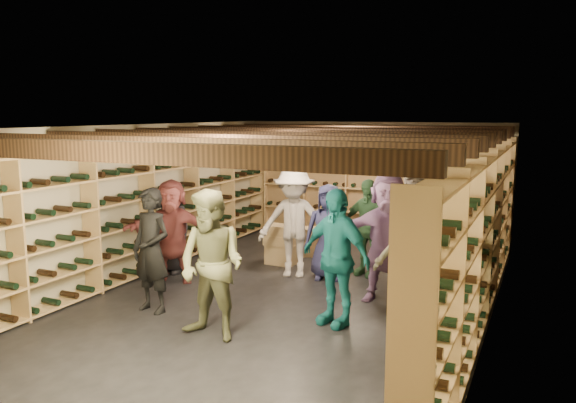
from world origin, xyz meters
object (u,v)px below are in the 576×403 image
(person_3, at_px, (411,254))
(person_0, at_px, (173,227))
(crate_stack_right, at_px, (305,241))
(person_4, at_px, (335,257))
(person_6, at_px, (328,232))
(person_5, at_px, (172,231))
(crate_loose, at_px, (332,262))
(person_9, at_px, (294,222))
(person_11, at_px, (387,237))
(crate_stack_left, at_px, (280,245))
(person_10, at_px, (367,227))
(person_12, at_px, (451,243))
(person_8, at_px, (440,253))
(person_1, at_px, (151,250))
(person_2, at_px, (212,265))
(person_7, at_px, (414,232))

(person_3, bearing_deg, person_0, -175.94)
(crate_stack_right, height_order, person_4, person_4)
(person_6, bearing_deg, person_5, -165.95)
(crate_loose, relative_size, person_5, 0.31)
(person_9, height_order, person_11, person_11)
(crate_loose, distance_m, person_5, 2.74)
(crate_stack_left, xyz_separation_m, person_4, (1.82, -2.21, 0.51))
(person_0, relative_size, person_10, 0.96)
(person_5, relative_size, person_12, 0.90)
(crate_stack_left, distance_m, person_0, 1.85)
(person_4, distance_m, person_8, 1.25)
(person_0, bearing_deg, person_6, 26.44)
(crate_stack_left, bearing_deg, person_3, -29.05)
(person_8, bearing_deg, person_1, -150.33)
(person_9, distance_m, person_12, 2.51)
(crate_stack_left, relative_size, person_2, 0.39)
(person_9, bearing_deg, person_0, -177.80)
(person_11, bearing_deg, person_6, 135.56)
(person_0, relative_size, person_7, 0.83)
(person_1, distance_m, person_3, 3.37)
(person_0, height_order, person_6, person_6)
(person_6, bearing_deg, person_3, -47.96)
(person_1, xyz_separation_m, person_7, (2.91, 2.22, 0.08))
(person_2, relative_size, person_11, 0.97)
(person_1, distance_m, person_12, 3.94)
(person_4, bearing_deg, person_3, 65.12)
(person_12, bearing_deg, person_8, -83.05)
(person_1, relative_size, person_5, 1.03)
(person_6, distance_m, person_11, 1.28)
(person_11, bearing_deg, person_1, -161.96)
(crate_loose, bearing_deg, person_4, -68.53)
(person_8, bearing_deg, person_11, 152.81)
(person_9, height_order, person_10, person_9)
(person_8, bearing_deg, person_0, -174.60)
(person_0, height_order, person_2, person_2)
(person_3, bearing_deg, person_9, 165.03)
(person_2, relative_size, person_8, 0.93)
(person_0, bearing_deg, person_11, 11.42)
(person_0, xyz_separation_m, person_8, (4.36, -0.61, 0.18))
(person_2, bearing_deg, person_6, 87.63)
(crate_stack_right, relative_size, person_9, 0.34)
(person_12, bearing_deg, person_5, -164.06)
(person_1, xyz_separation_m, person_4, (2.32, 0.59, 0.03))
(person_1, relative_size, person_7, 0.91)
(crate_stack_left, xyz_separation_m, crate_stack_right, (0.14, 0.74, -0.08))
(person_2, xyz_separation_m, person_6, (0.34, 2.79, -0.12))
(crate_loose, xyz_separation_m, person_4, (0.95, -2.41, 0.76))
(person_7, height_order, person_9, person_7)
(crate_stack_right, relative_size, crate_loose, 1.18)
(person_0, bearing_deg, crate_loose, 41.28)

